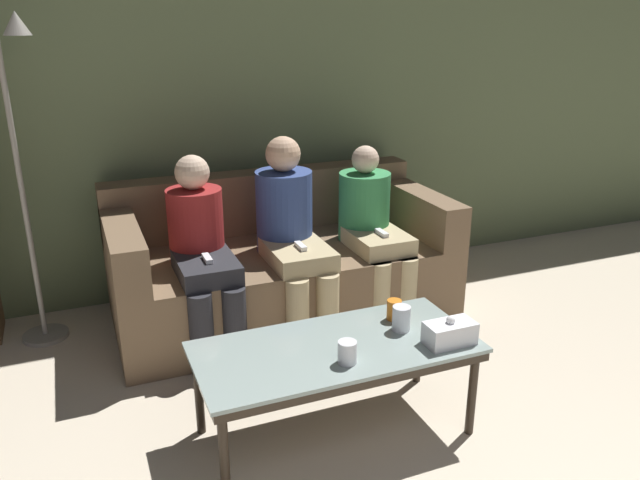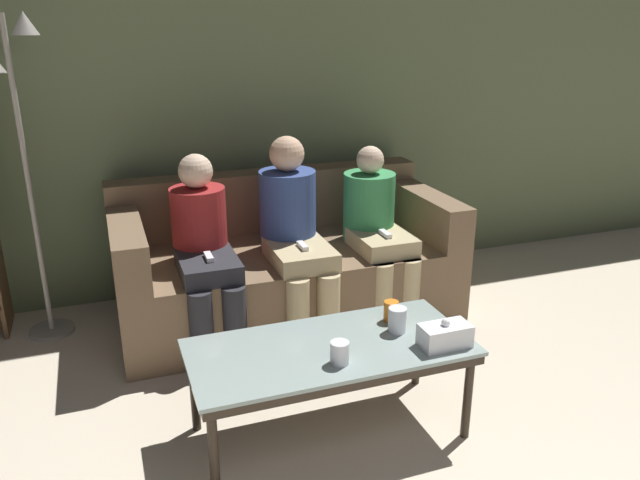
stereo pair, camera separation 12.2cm
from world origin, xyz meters
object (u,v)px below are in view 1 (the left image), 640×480
tissue_box (450,333)px  seated_person_mid_right (372,226)px  standing_lamp (19,150)px  cup_near_right (347,352)px  couch (280,265)px  cup_far_center (394,310)px  seated_person_mid_left (291,229)px  cup_near_left (401,318)px  seated_person_left_end (202,248)px  coffee_table (336,354)px

tissue_box → seated_person_mid_right: size_ratio=0.21×
tissue_box → standing_lamp: (-1.69, 1.66, 0.62)m
cup_near_right → standing_lamp: bearing=126.3°
tissue_box → seated_person_mid_right: (0.24, 1.24, 0.08)m
couch → tissue_box: 1.50m
cup_far_center → seated_person_mid_left: (-0.18, 0.95, 0.13)m
cup_near_left → seated_person_left_end: seated_person_left_end is taller
cup_near_left → standing_lamp: bearing=136.6°
cup_near_left → seated_person_mid_left: 1.07m
seated_person_mid_right → couch: bearing=157.6°
cup_near_left → cup_far_center: size_ratio=1.19×
standing_lamp → seated_person_mid_right: (1.93, -0.42, -0.55)m
seated_person_left_end → couch: bearing=23.4°
seated_person_left_end → seated_person_mid_left: bearing=1.4°
seated_person_mid_left → tissue_box: bearing=-76.9°
cup_far_center → seated_person_mid_right: bearing=69.4°
cup_far_center → seated_person_left_end: seated_person_left_end is taller
tissue_box → seated_person_mid_left: bearing=103.1°
coffee_table → cup_near_left: cup_near_left is taller
seated_person_mid_right → cup_near_right: bearing=-120.7°
coffee_table → cup_near_right: (-0.01, -0.15, 0.09)m
cup_near_left → standing_lamp: (-1.55, 1.47, 0.62)m
cup_near_left → seated_person_mid_right: 1.12m
cup_near_left → cup_far_center: (0.02, 0.11, -0.01)m
cup_near_left → cup_near_right: 0.39m
standing_lamp → seated_person_mid_right: standing_lamp is taller
cup_near_left → seated_person_mid_right: (0.38, 1.05, 0.07)m
seated_person_mid_left → seated_person_left_end: bearing=-178.6°
seated_person_mid_left → cup_near_left: bearing=-81.6°
seated_person_left_end → cup_near_right: bearing=-74.3°
cup_far_center → standing_lamp: standing_lamp is taller
seated_person_mid_right → cup_near_left: bearing=-109.7°
coffee_table → seated_person_mid_right: 1.30m
cup_near_right → couch: bearing=82.4°
cup_near_left → cup_near_right: (-0.35, -0.17, -0.01)m
seated_person_mid_left → cup_near_right: bearing=-98.9°
cup_far_center → couch: bearing=98.7°
cup_near_right → seated_person_mid_right: size_ratio=0.09×
coffee_table → tissue_box: 0.51m
couch → cup_near_right: (-0.19, -1.44, 0.18)m
couch → cup_near_right: size_ratio=21.08×
cup_far_center → standing_lamp: bearing=139.1°
cup_near_right → tissue_box: bearing=-2.4°
coffee_table → cup_near_right: 0.18m
tissue_box → standing_lamp: 2.45m
coffee_table → tissue_box: (0.47, -0.17, 0.09)m
cup_far_center → cup_near_left: bearing=-101.2°
tissue_box → couch: bearing=101.2°
couch → cup_near_left: bearing=-83.0°
tissue_box → seated_person_mid_left: size_ratio=0.19×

